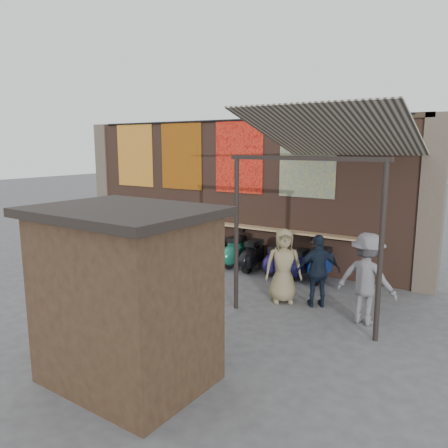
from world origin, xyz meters
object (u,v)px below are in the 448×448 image
(scooter_stool_5, at_px, (234,252))
(market_stall, at_px, (126,300))
(scooter_stool_1, at_px, (163,243))
(scooter_stool_6, at_px, (252,256))
(scooter_stool_8, at_px, (299,265))
(scooter_stool_9, at_px, (321,266))
(diner_right, at_px, (177,232))
(shopper_navy, at_px, (318,271))
(scooter_stool_0, at_px, (149,240))
(shopper_tan, at_px, (283,265))
(shelf_box, at_px, (197,216))
(shopper_grey, at_px, (367,279))
(scooter_stool_7, at_px, (275,260))
(diner_left, at_px, (125,225))
(scooter_stool_2, at_px, (180,245))
(scooter_stool_4, at_px, (216,252))
(scooter_stool_3, at_px, (196,249))

(scooter_stool_5, distance_m, market_stall, 6.18)
(scooter_stool_1, height_order, scooter_stool_6, scooter_stool_6)
(scooter_stool_8, xyz_separation_m, scooter_stool_9, (0.56, 0.01, 0.05))
(diner_right, bearing_deg, shopper_navy, -47.22)
(scooter_stool_0, xyz_separation_m, shopper_tan, (5.41, -1.74, 0.40))
(shelf_box, xyz_separation_m, shopper_tan, (3.75, -2.02, -0.45))
(diner_right, height_order, shopper_grey, shopper_grey)
(scooter_stool_7, bearing_deg, diner_left, 179.90)
(shopper_navy, bearing_deg, scooter_stool_5, -61.74)
(scooter_stool_2, bearing_deg, shopper_grey, -17.80)
(scooter_stool_4, relative_size, shopper_tan, 0.44)
(shelf_box, distance_m, shopper_tan, 4.28)
(scooter_stool_0, height_order, scooter_stool_2, scooter_stool_2)
(diner_left, distance_m, diner_right, 2.13)
(scooter_stool_6, xyz_separation_m, scooter_stool_8, (1.33, 0.03, -0.04))
(scooter_stool_6, distance_m, market_stall, 5.95)
(scooter_stool_4, distance_m, diner_left, 3.52)
(shopper_tan, height_order, market_stall, market_stall)
(diner_right, bearing_deg, market_stall, -86.44)
(scooter_stool_2, bearing_deg, scooter_stool_9, 0.41)
(scooter_stool_8, relative_size, shopper_navy, 0.50)
(scooter_stool_5, xyz_separation_m, scooter_stool_8, (1.94, -0.05, -0.05))
(market_stall, bearing_deg, scooter_stool_4, 114.33)
(scooter_stool_6, bearing_deg, scooter_stool_9, 1.26)
(scooter_stool_4, xyz_separation_m, diner_left, (-3.49, -0.03, 0.43))
(scooter_stool_2, bearing_deg, scooter_stool_1, 179.79)
(scooter_stool_9, height_order, shopper_navy, shopper_navy)
(scooter_stool_3, distance_m, scooter_stool_8, 3.19)
(scooter_stool_6, bearing_deg, shopper_navy, -32.78)
(scooter_stool_9, relative_size, shopper_tan, 0.55)
(shopper_grey, bearing_deg, scooter_stool_4, -17.70)
(scooter_stool_0, relative_size, diner_right, 0.55)
(scooter_stool_9, bearing_deg, diner_left, -179.99)
(scooter_stool_3, height_order, scooter_stool_5, scooter_stool_5)
(diner_left, bearing_deg, shelf_box, 10.94)
(scooter_stool_7, bearing_deg, scooter_stool_1, -179.72)
(scooter_stool_4, bearing_deg, scooter_stool_1, -178.16)
(scooter_stool_7, distance_m, shopper_grey, 3.46)
(scooter_stool_5, xyz_separation_m, diner_left, (-4.11, -0.04, 0.35))
(scooter_stool_7, bearing_deg, diner_right, 179.84)
(scooter_stool_1, xyz_separation_m, scooter_stool_7, (3.77, 0.02, -0.01))
(scooter_stool_1, height_order, scooter_stool_3, scooter_stool_1)
(diner_left, xyz_separation_m, diner_right, (2.13, 0.00, -0.00))
(scooter_stool_4, distance_m, scooter_stool_7, 1.87)
(diner_right, xyz_separation_m, shopper_tan, (4.27, -1.72, 0.03))
(scooter_stool_3, bearing_deg, scooter_stool_6, -0.01)
(scooter_stool_3, bearing_deg, scooter_stool_1, 179.42)
(scooter_stool_2, bearing_deg, scooter_stool_0, 177.67)
(diner_right, xyz_separation_m, shopper_grey, (6.06, -1.94, 0.10))
(shelf_box, xyz_separation_m, scooter_stool_2, (-0.41, -0.33, -0.84))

